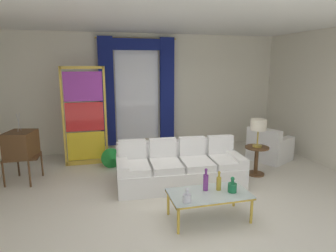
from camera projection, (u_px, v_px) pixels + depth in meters
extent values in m
plane|color=silver|center=(178.00, 195.00, 5.13)|extent=(16.00, 16.00, 0.00)
cube|color=silver|center=(146.00, 93.00, 7.72)|extent=(8.00, 0.12, 3.00)
cube|color=silver|center=(335.00, 100.00, 6.28)|extent=(0.12, 7.00, 3.00)
cube|color=white|center=(167.00, 20.00, 5.26)|extent=(8.00, 7.60, 0.04)
cube|color=white|center=(137.00, 91.00, 7.57)|extent=(1.10, 0.02, 2.50)
cylinder|color=gold|center=(136.00, 38.00, 7.23)|extent=(2.00, 0.04, 0.04)
cube|color=navy|center=(107.00, 93.00, 7.29)|extent=(0.36, 0.12, 2.70)
cube|color=navy|center=(167.00, 91.00, 7.67)|extent=(0.36, 0.12, 2.70)
cube|color=navy|center=(137.00, 44.00, 7.24)|extent=(1.80, 0.10, 0.28)
cube|color=white|center=(180.00, 176.00, 5.52)|extent=(2.37, 1.04, 0.38)
cube|color=white|center=(176.00, 159.00, 5.83)|extent=(2.33, 0.34, 0.78)
cube|color=white|center=(234.00, 167.00, 5.70)|extent=(0.25, 0.87, 0.56)
cube|color=white|center=(123.00, 175.00, 5.30)|extent=(0.25, 0.87, 0.56)
cube|color=white|center=(226.00, 161.00, 5.58)|extent=(0.58, 0.77, 0.12)
cube|color=white|center=(220.00, 145.00, 5.84)|extent=(0.52, 0.17, 0.40)
cube|color=white|center=(196.00, 163.00, 5.47)|extent=(0.58, 0.77, 0.12)
cube|color=white|center=(192.00, 147.00, 5.73)|extent=(0.52, 0.17, 0.40)
cube|color=white|center=(166.00, 165.00, 5.36)|extent=(0.58, 0.77, 0.12)
cube|color=white|center=(163.00, 149.00, 5.62)|extent=(0.52, 0.17, 0.40)
cube|color=white|center=(134.00, 167.00, 5.25)|extent=(0.58, 0.77, 0.12)
cube|color=white|center=(132.00, 150.00, 5.51)|extent=(0.52, 0.17, 0.40)
cube|color=silver|center=(209.00, 193.00, 4.28)|extent=(1.17, 0.62, 0.02)
cube|color=gold|center=(202.00, 187.00, 4.56)|extent=(1.17, 0.04, 0.03)
cube|color=gold|center=(217.00, 204.00, 4.01)|extent=(1.17, 0.04, 0.03)
cube|color=gold|center=(172.00, 199.00, 4.14)|extent=(0.04, 0.62, 0.03)
cube|color=gold|center=(244.00, 191.00, 4.42)|extent=(0.04, 0.62, 0.03)
cylinder|color=gold|center=(168.00, 203.00, 4.44)|extent=(0.04, 0.04, 0.38)
cylinder|color=gold|center=(234.00, 195.00, 4.71)|extent=(0.04, 0.04, 0.38)
cylinder|color=gold|center=(178.00, 221.00, 3.93)|extent=(0.04, 0.04, 0.38)
cylinder|color=gold|center=(251.00, 211.00, 4.20)|extent=(0.04, 0.04, 0.38)
cylinder|color=#196B3D|center=(232.00, 188.00, 4.29)|extent=(0.13, 0.13, 0.13)
cylinder|color=#196B3D|center=(233.00, 182.00, 4.27)|extent=(0.05, 0.05, 0.05)
sphere|color=#196B3D|center=(233.00, 179.00, 4.26)|extent=(0.06, 0.06, 0.06)
cylinder|color=gold|center=(219.00, 184.00, 4.35)|extent=(0.07, 0.07, 0.20)
cylinder|color=gold|center=(219.00, 176.00, 4.32)|extent=(0.03, 0.03, 0.06)
sphere|color=gold|center=(219.00, 172.00, 4.31)|extent=(0.04, 0.04, 0.04)
cylinder|color=silver|center=(187.00, 198.00, 3.98)|extent=(0.11, 0.11, 0.11)
cylinder|color=silver|center=(187.00, 193.00, 3.96)|extent=(0.04, 0.04, 0.05)
sphere|color=silver|center=(187.00, 190.00, 3.96)|extent=(0.05, 0.05, 0.05)
cylinder|color=#753384|center=(206.00, 183.00, 4.34)|extent=(0.08, 0.08, 0.24)
cylinder|color=#753384|center=(206.00, 173.00, 4.31)|extent=(0.03, 0.03, 0.06)
sphere|color=#753384|center=(206.00, 170.00, 4.30)|extent=(0.04, 0.04, 0.04)
cube|color=brown|center=(22.00, 157.00, 5.64)|extent=(0.62, 0.54, 0.03)
cylinder|color=brown|center=(3.00, 174.00, 5.42)|extent=(0.04, 0.04, 0.50)
cylinder|color=brown|center=(18.00, 164.00, 5.97)|extent=(0.04, 0.04, 0.50)
cylinder|color=brown|center=(30.00, 174.00, 5.43)|extent=(0.04, 0.04, 0.50)
cylinder|color=brown|center=(42.00, 164.00, 5.97)|extent=(0.04, 0.04, 0.50)
cube|color=brown|center=(21.00, 144.00, 5.59)|extent=(0.60, 0.66, 0.48)
cube|color=black|center=(8.00, 143.00, 5.59)|extent=(0.11, 0.38, 0.30)
cylinder|color=gold|center=(7.00, 154.00, 5.55)|extent=(0.02, 0.04, 0.04)
cylinder|color=gold|center=(12.00, 151.00, 5.70)|extent=(0.02, 0.04, 0.04)
cylinder|color=silver|center=(19.00, 122.00, 5.51)|extent=(0.04, 0.13, 0.34)
cylinder|color=silver|center=(19.00, 122.00, 5.51)|extent=(0.04, 0.13, 0.34)
cube|color=white|center=(270.00, 151.00, 7.02)|extent=(1.08, 1.08, 0.40)
cube|color=white|center=(271.00, 141.00, 6.97)|extent=(0.93, 0.93, 0.10)
cube|color=white|center=(263.00, 146.00, 6.77)|extent=(0.55, 0.80, 0.80)
cube|color=white|center=(258.00, 145.00, 7.24)|extent=(0.74, 0.50, 0.58)
cube|color=white|center=(283.00, 151.00, 6.77)|extent=(0.74, 0.50, 0.58)
cube|color=gold|center=(63.00, 118.00, 6.39)|extent=(0.05, 0.05, 2.20)
cube|color=gold|center=(105.00, 116.00, 6.61)|extent=(0.05, 0.05, 2.20)
cube|color=gold|center=(82.00, 68.00, 6.28)|extent=(0.90, 0.05, 0.06)
cube|color=gold|center=(87.00, 162.00, 6.71)|extent=(0.90, 0.05, 0.10)
cube|color=yellow|center=(86.00, 146.00, 6.63)|extent=(0.82, 0.02, 0.64)
cube|color=red|center=(85.00, 117.00, 6.50)|extent=(0.82, 0.02, 0.64)
cube|color=purple|center=(83.00, 86.00, 6.36)|extent=(0.82, 0.02, 0.64)
cylinder|color=beige|center=(111.00, 165.00, 6.57)|extent=(0.16, 0.16, 0.06)
ellipsoid|color=#0F628B|center=(111.00, 160.00, 6.55)|extent=(0.18, 0.32, 0.20)
sphere|color=#0F628B|center=(111.00, 154.00, 6.66)|extent=(0.09, 0.09, 0.09)
cone|color=gold|center=(110.00, 153.00, 6.72)|extent=(0.02, 0.04, 0.02)
cone|color=green|center=(112.00, 159.00, 6.36)|extent=(0.44, 0.40, 0.50)
cylinder|color=brown|center=(257.00, 147.00, 5.98)|extent=(0.48, 0.48, 0.03)
cylinder|color=brown|center=(256.00, 161.00, 6.04)|extent=(0.08, 0.08, 0.55)
cylinder|color=brown|center=(255.00, 174.00, 6.10)|extent=(0.36, 0.36, 0.03)
cylinder|color=#B29338|center=(257.00, 146.00, 5.97)|extent=(0.18, 0.18, 0.04)
cylinder|color=#B29338|center=(258.00, 136.00, 5.93)|extent=(0.03, 0.03, 0.36)
cylinder|color=beige|center=(259.00, 125.00, 5.88)|extent=(0.32, 0.32, 0.22)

